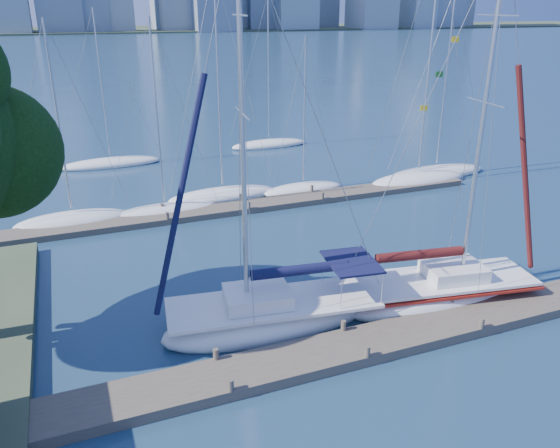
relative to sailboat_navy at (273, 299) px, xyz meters
name	(u,v)px	position (x,y,z in m)	size (l,w,h in m)	color
ground	(354,352)	(2.12, -2.84, -1.17)	(700.00, 700.00, 0.00)	#18304E
near_dock	(354,347)	(2.12, -2.84, -0.97)	(26.00, 2.00, 0.40)	#4F4439
far_dock	(260,205)	(4.12, 13.16, -0.99)	(30.00, 1.80, 0.36)	#4F4439
far_shore	(69,31)	(2.12, 317.16, -1.17)	(800.00, 100.00, 1.50)	#38472D
sailboat_navy	(273,299)	(0.00, 0.00, 0.00)	(9.28, 4.09, 15.22)	white
sailboat_maroon	(440,275)	(7.40, -0.74, 0.01)	(9.11, 4.25, 15.16)	white
bg_boat_0	(73,220)	(-7.01, 14.43, -0.90)	(6.75, 2.96, 11.73)	white
bg_boat_1	(165,211)	(-1.69, 14.20, -0.94)	(6.81, 4.44, 11.73)	white
bg_boat_2	(223,195)	(2.43, 15.73, -0.89)	(7.61, 3.36, 14.44)	white
bg_boat_3	(303,189)	(7.96, 15.02, -0.94)	(6.04, 3.84, 10.50)	white
bg_boat_4	(418,179)	(16.45, 13.78, -0.84)	(8.00, 4.17, 16.92)	white
bg_boat_5	(436,173)	(18.82, 14.89, -0.90)	(8.47, 2.41, 13.53)	white
bg_boat_6	(111,163)	(-3.70, 26.77, -0.93)	(8.08, 3.52, 12.19)	white
bg_boat_7	(269,144)	(10.39, 28.24, -0.92)	(7.31, 4.49, 13.13)	white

